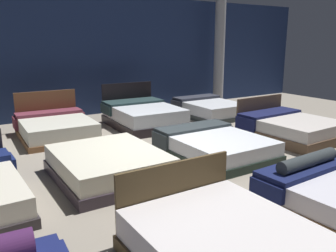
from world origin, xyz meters
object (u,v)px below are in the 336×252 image
Objects in this scene: bed_6 at (214,145)px; bed_10 at (143,115)px; support_pillar at (219,54)px; bed_1 at (231,251)px; bed_11 at (209,109)px; bed_7 at (290,128)px; bed_9 at (56,127)px; bed_5 at (108,165)px.

bed_6 is 2.92m from bed_10.
bed_10 is 4.31m from support_pillar.
bed_1 is 7.26m from bed_11.
bed_7 is 0.92× the size of bed_10.
support_pillar is at bearing 14.70° from bed_9.
bed_7 is at bearing 33.43° from bed_1.
bed_5 is at bearing -86.97° from bed_9.
bed_7 reaches higher than bed_5.
support_pillar is at bearing 23.64° from bed_10.
bed_1 is 3.56m from bed_6.
bed_10 reaches higher than bed_5.
bed_9 is at bearing 90.87° from bed_5.
bed_10 is (-0.00, 2.91, 0.07)m from bed_6.
bed_7 is 1.03× the size of bed_11.
bed_5 is at bearing 179.07° from bed_6.
bed_10 is (-2.28, 2.85, 0.04)m from bed_7.
bed_10 reaches higher than bed_9.
bed_5 is (-0.04, 2.89, -0.01)m from bed_1.
bed_7 reaches higher than bed_6.
bed_10 is at bearing 52.67° from bed_5.
bed_11 is at bearing 52.88° from bed_6.
bed_5 is 3.61m from bed_10.
support_pillar is at bearing 50.76° from bed_1.
support_pillar is at bearing 49.46° from bed_6.
bed_11 is (-0.04, 2.88, -0.02)m from bed_7.
support_pillar is (5.96, 4.35, 1.53)m from bed_5.
bed_1 is at bearing -126.73° from bed_6.
bed_6 is at bearing -51.64° from bed_9.
bed_7 is at bearing 1.78° from bed_6.
bed_9 is (-0.09, 5.89, -0.00)m from bed_1.
bed_9 reaches higher than bed_1.
bed_5 is 7.53m from support_pillar.
bed_7 is 4.82m from support_pillar.
bed_7 reaches higher than bed_1.
bed_11 is (2.24, 0.03, -0.06)m from bed_10.
bed_10 is 1.11× the size of bed_11.
support_pillar reaches higher than bed_7.
bed_6 is 2.28m from bed_7.
bed_9 is at bearing 179.23° from bed_10.
bed_1 is 0.98× the size of bed_6.
support_pillar reaches higher than bed_10.
bed_7 is (4.42, 2.91, 0.01)m from bed_1.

